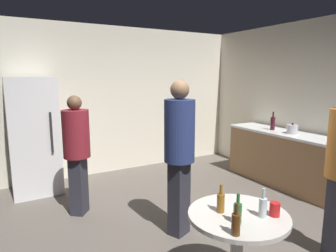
% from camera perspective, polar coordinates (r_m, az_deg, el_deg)
% --- Properties ---
extents(ground_plane, '(5.20, 5.20, 0.10)m').
position_cam_1_polar(ground_plane, '(3.72, 3.52, -20.40)').
color(ground_plane, '#5B544C').
extents(wall_back, '(5.32, 0.06, 2.70)m').
position_cam_1_polar(wall_back, '(5.62, -11.25, 4.80)').
color(wall_back, silver).
rests_on(wall_back, ground_plane).
extents(wall_side_right, '(0.06, 5.20, 2.70)m').
position_cam_1_polar(wall_side_right, '(5.18, 28.86, 3.37)').
color(wall_side_right, silver).
rests_on(wall_side_right, ground_plane).
extents(refrigerator, '(0.70, 0.68, 1.80)m').
position_cam_1_polar(refrigerator, '(4.98, -24.47, -1.75)').
color(refrigerator, white).
rests_on(refrigerator, ground_plane).
extents(kitchen_counter, '(0.64, 2.15, 0.90)m').
position_cam_1_polar(kitchen_counter, '(5.30, 22.02, -5.92)').
color(kitchen_counter, olive).
rests_on(kitchen_counter, ground_plane).
extents(kettle, '(0.24, 0.17, 0.18)m').
position_cam_1_polar(kettle, '(5.10, 22.87, -0.58)').
color(kettle, '#B2B2B7').
rests_on(kettle, kitchen_counter).
extents(wine_bottle_on_counter, '(0.08, 0.08, 0.31)m').
position_cam_1_polar(wine_bottle_on_counter, '(5.32, 19.54, 0.54)').
color(wine_bottle_on_counter, '#3F141E').
rests_on(wine_bottle_on_counter, kitchen_counter).
extents(foreground_table, '(0.80, 0.80, 0.73)m').
position_cam_1_polar(foreground_table, '(2.56, 13.29, -18.23)').
color(foreground_table, beige).
rests_on(foreground_table, ground_plane).
extents(beer_bottle_amber, '(0.06, 0.06, 0.23)m').
position_cam_1_polar(beer_bottle_amber, '(2.47, 10.13, -14.26)').
color(beer_bottle_amber, '#8C5919').
rests_on(beer_bottle_amber, foreground_table).
extents(beer_bottle_brown, '(0.06, 0.06, 0.23)m').
position_cam_1_polar(beer_bottle_brown, '(2.18, 12.96, -17.86)').
color(beer_bottle_brown, '#593314').
rests_on(beer_bottle_brown, foreground_table).
extents(beer_bottle_green, '(0.06, 0.06, 0.23)m').
position_cam_1_polar(beer_bottle_green, '(2.33, 13.27, -15.94)').
color(beer_bottle_green, '#26662D').
rests_on(beer_bottle_green, foreground_table).
extents(beer_bottle_clear, '(0.06, 0.06, 0.23)m').
position_cam_1_polar(beer_bottle_clear, '(2.47, 17.83, -14.58)').
color(beer_bottle_clear, silver).
rests_on(beer_bottle_clear, foreground_table).
extents(plastic_cup_red, '(0.08, 0.08, 0.11)m').
position_cam_1_polar(plastic_cup_red, '(2.53, 19.89, -14.85)').
color(plastic_cup_red, red).
rests_on(plastic_cup_red, foreground_table).
extents(person_in_navy_shirt, '(0.45, 0.45, 1.77)m').
position_cam_1_polar(person_in_navy_shirt, '(3.28, 2.21, -3.97)').
color(person_in_navy_shirt, '#2D2D38').
rests_on(person_in_navy_shirt, ground_plane).
extents(person_in_maroon_shirt, '(0.48, 0.48, 1.57)m').
position_cam_1_polar(person_in_maroon_shirt, '(3.99, -17.21, -3.79)').
color(person_in_maroon_shirt, '#2D2D38').
rests_on(person_in_maroon_shirt, ground_plane).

